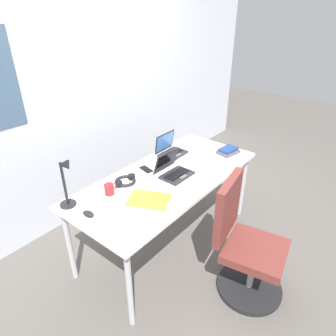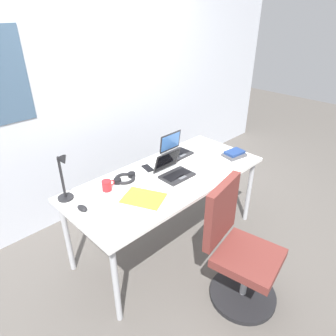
# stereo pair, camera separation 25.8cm
# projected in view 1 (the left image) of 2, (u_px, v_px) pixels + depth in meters

# --- Properties ---
(ground_plane) EXTENTS (12.00, 12.00, 0.00)m
(ground_plane) POSITION_uv_depth(u_px,v_px,m) (168.00, 241.00, 2.97)
(ground_plane) COLOR #56514C
(wall_back) EXTENTS (6.00, 0.13, 2.60)m
(wall_back) POSITION_uv_depth(u_px,v_px,m) (81.00, 91.00, 2.95)
(wall_back) COLOR silver
(wall_back) RESTS_ON ground_plane
(desk) EXTENTS (1.80, 0.80, 0.74)m
(desk) POSITION_uv_depth(u_px,v_px,m) (168.00, 182.00, 2.64)
(desk) COLOR white
(desk) RESTS_ON ground_plane
(desk_lamp) EXTENTS (0.12, 0.18, 0.40)m
(desk_lamp) POSITION_uv_depth(u_px,v_px,m) (67.00, 184.00, 2.13)
(desk_lamp) COLOR black
(desk_lamp) RESTS_ON desk
(laptop_near_lamp) EXTENTS (0.28, 0.26, 0.20)m
(laptop_near_lamp) POSITION_uv_depth(u_px,v_px,m) (174.00, 171.00, 2.62)
(laptop_near_lamp) COLOR #232326
(laptop_near_lamp) RESTS_ON desk
(laptop_back_right) EXTENTS (0.27, 0.22, 0.21)m
(laptop_back_right) POSITION_uv_depth(u_px,v_px,m) (170.00, 150.00, 2.98)
(laptop_back_right) COLOR #232326
(laptop_back_right) RESTS_ON desk
(computer_mouse) EXTENTS (0.06, 0.10, 0.03)m
(computer_mouse) POSITION_uv_depth(u_px,v_px,m) (88.00, 214.00, 2.12)
(computer_mouse) COLOR black
(computer_mouse) RESTS_ON desk
(cell_phone) EXTENTS (0.09, 0.15, 0.01)m
(cell_phone) POSITION_uv_depth(u_px,v_px,m) (146.00, 169.00, 2.71)
(cell_phone) COLOR black
(cell_phone) RESTS_ON desk
(headphones) EXTENTS (0.21, 0.18, 0.04)m
(headphones) POSITION_uv_depth(u_px,v_px,m) (125.00, 181.00, 2.52)
(headphones) COLOR black
(headphones) RESTS_ON desk
(book_stack) EXTENTS (0.23, 0.19, 0.05)m
(book_stack) POSITION_uv_depth(u_px,v_px,m) (228.00, 151.00, 3.01)
(book_stack) COLOR #4C4C51
(book_stack) RESTS_ON desk
(paper_folder_back_left) EXTENTS (0.34, 0.38, 0.01)m
(paper_folder_back_left) POSITION_uv_depth(u_px,v_px,m) (149.00, 199.00, 2.30)
(paper_folder_back_left) COLOR gold
(paper_folder_back_left) RESTS_ON desk
(coffee_mug) EXTENTS (0.11, 0.08, 0.09)m
(coffee_mug) POSITION_uv_depth(u_px,v_px,m) (109.00, 189.00, 2.35)
(coffee_mug) COLOR #B21E23
(coffee_mug) RESTS_ON desk
(office_chair) EXTENTS (0.52, 0.57, 0.97)m
(office_chair) POSITION_uv_depth(u_px,v_px,m) (245.00, 249.00, 2.32)
(office_chair) COLOR black
(office_chair) RESTS_ON ground_plane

